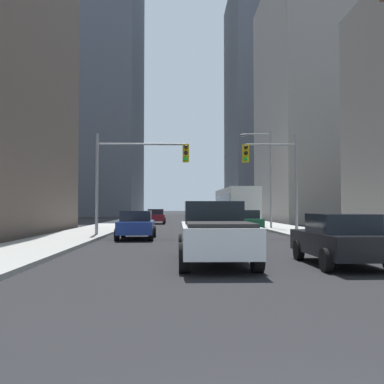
{
  "coord_description": "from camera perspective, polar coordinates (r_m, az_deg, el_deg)",
  "views": [
    {
      "loc": [
        -1.12,
        -2.33,
        1.72
      ],
      "look_at": [
        0.0,
        33.28,
        2.93
      ],
      "focal_mm": 41.44,
      "sensor_mm": 36.0,
      "label": 1
    }
  ],
  "objects": [
    {
      "name": "traffic_signal_near_right",
      "position": [
        26.51,
        10.4,
        3.05
      ],
      "size": [
        3.28,
        0.44,
        6.0
      ],
      "color": "gray",
      "rests_on": "ground"
    },
    {
      "name": "pickup_truck_white",
      "position": [
        13.52,
        2.97,
        -5.28
      ],
      "size": [
        2.2,
        5.41,
        1.9
      ],
      "color": "white",
      "rests_on": "ground"
    },
    {
      "name": "sedan_blue",
      "position": [
        24.02,
        -7.17,
        -4.2
      ],
      "size": [
        1.95,
        4.24,
        1.52
      ],
      "color": "navy",
      "rests_on": "ground"
    },
    {
      "name": "sidewalk_right",
      "position": [
        52.99,
        7.03,
        -3.72
      ],
      "size": [
        3.52,
        160.0,
        0.15
      ],
      "primitive_type": "cube",
      "color": "#9E9E99",
      "rests_on": "ground"
    },
    {
      "name": "traffic_signal_near_left",
      "position": [
        26.03,
        -6.96,
        3.35
      ],
      "size": [
        5.45,
        0.44,
        6.0
      ],
      "color": "gray",
      "rests_on": "ground"
    },
    {
      "name": "sedan_grey",
      "position": [
        54.66,
        3.1,
        -2.95
      ],
      "size": [
        1.95,
        4.21,
        1.52
      ],
      "color": "slate",
      "rests_on": "ground"
    },
    {
      "name": "sedan_black",
      "position": [
        13.77,
        18.57,
        -5.79
      ],
      "size": [
        1.95,
        4.24,
        1.52
      ],
      "color": "black",
      "rests_on": "ground"
    },
    {
      "name": "sedan_green",
      "position": [
        30.09,
        6.88,
        -3.74
      ],
      "size": [
        1.95,
        4.21,
        1.52
      ],
      "color": "#195938",
      "rests_on": "ground"
    },
    {
      "name": "city_bus",
      "position": [
        41.11,
        5.64,
        -1.65
      ],
      "size": [
        2.77,
        11.55,
        3.4
      ],
      "color": "silver",
      "rests_on": "ground"
    },
    {
      "name": "sidewalk_left",
      "position": [
        52.69,
        -8.23,
        -3.72
      ],
      "size": [
        3.52,
        160.0,
        0.15
      ],
      "primitive_type": "cube",
      "color": "#9E9E99",
      "rests_on": "ground"
    },
    {
      "name": "street_lamp_right",
      "position": [
        34.22,
        9.46,
        2.81
      ],
      "size": [
        2.47,
        0.32,
        7.5
      ],
      "color": "gray",
      "rests_on": "ground"
    },
    {
      "name": "building_right_far_highrise",
      "position": [
        94.82,
        9.83,
        11.3
      ],
      "size": [
        16.01,
        24.0,
        46.83
      ],
      "primitive_type": "cube",
      "color": "#4C515B",
      "rests_on": "ground"
    },
    {
      "name": "sedan_maroon",
      "position": [
        45.62,
        -4.68,
        -3.14
      ],
      "size": [
        1.95,
        4.25,
        1.52
      ],
      "color": "maroon",
      "rests_on": "ground"
    },
    {
      "name": "building_left_far_tower",
      "position": [
        98.1,
        -13.82,
        17.42
      ],
      "size": [
        22.92,
        27.51,
        68.35
      ],
      "primitive_type": "cube",
      "color": "#4C515B",
      "rests_on": "ground"
    },
    {
      "name": "building_right_mid_block",
      "position": [
        57.55,
        19.75,
        10.8
      ],
      "size": [
        20.11,
        19.39,
        28.63
      ],
      "primitive_type": "cube",
      "color": "gray",
      "rests_on": "ground"
    }
  ]
}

